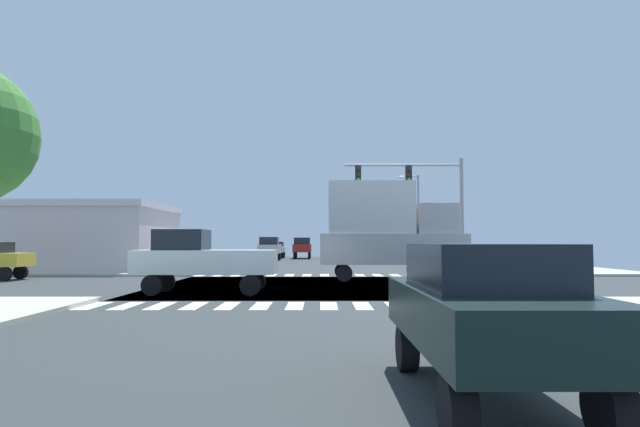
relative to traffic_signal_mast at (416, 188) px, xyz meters
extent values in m
cube|color=#303637|center=(-5.44, -7.09, -4.94)|extent=(14.00, 90.00, 0.05)
cube|color=#303637|center=(-5.44, -7.09, -4.94)|extent=(90.00, 12.00, 0.05)
cube|color=#B2ADA3|center=(7.56, 4.91, -4.85)|extent=(12.00, 12.00, 0.14)
cube|color=#ABB0A6|center=(-18.44, 4.91, -4.85)|extent=(12.00, 12.00, 0.14)
cube|color=silver|center=(-12.19, -14.39, -4.91)|extent=(0.50, 2.00, 0.01)
cube|color=silver|center=(-11.19, -14.39, -4.91)|extent=(0.50, 2.00, 0.01)
cube|color=silver|center=(-10.19, -14.39, -4.91)|extent=(0.50, 2.00, 0.01)
cube|color=silver|center=(-9.19, -14.39, -4.91)|extent=(0.50, 2.00, 0.01)
cube|color=silver|center=(-8.19, -14.39, -4.91)|extent=(0.50, 2.00, 0.01)
cube|color=silver|center=(-7.19, -14.39, -4.91)|extent=(0.50, 2.00, 0.01)
cube|color=silver|center=(-6.19, -14.39, -4.91)|extent=(0.50, 2.00, 0.01)
cube|color=silver|center=(-5.19, -14.39, -4.91)|extent=(0.50, 2.00, 0.01)
cube|color=silver|center=(-4.19, -14.39, -4.91)|extent=(0.50, 2.00, 0.01)
cube|color=silver|center=(-3.19, -14.39, -4.91)|extent=(0.50, 2.00, 0.01)
cube|color=silver|center=(-2.19, -14.39, -4.91)|extent=(0.50, 2.00, 0.01)
cube|color=silver|center=(-1.19, -14.39, -4.91)|extent=(0.50, 2.00, 0.01)
cube|color=silver|center=(-0.19, -14.39, -4.91)|extent=(0.50, 2.00, 0.01)
cube|color=silver|center=(0.81, -14.39, -4.91)|extent=(0.50, 2.00, 0.01)
cube|color=silver|center=(-12.19, 0.21, -4.91)|extent=(0.50, 2.00, 0.01)
cube|color=silver|center=(-11.19, 0.21, -4.91)|extent=(0.50, 2.00, 0.01)
cube|color=silver|center=(-10.19, 0.21, -4.91)|extent=(0.50, 2.00, 0.01)
cube|color=silver|center=(-9.19, 0.21, -4.91)|extent=(0.50, 2.00, 0.01)
cube|color=silver|center=(-8.19, 0.21, -4.91)|extent=(0.50, 2.00, 0.01)
cube|color=silver|center=(-7.19, 0.21, -4.91)|extent=(0.50, 2.00, 0.01)
cube|color=silver|center=(-6.19, 0.21, -4.91)|extent=(0.50, 2.00, 0.01)
cube|color=silver|center=(-5.19, 0.21, -4.91)|extent=(0.50, 2.00, 0.01)
cube|color=silver|center=(-4.19, 0.21, -4.91)|extent=(0.50, 2.00, 0.01)
cube|color=silver|center=(-3.19, 0.21, -4.91)|extent=(0.50, 2.00, 0.01)
cube|color=silver|center=(-2.19, 0.21, -4.91)|extent=(0.50, 2.00, 0.01)
cube|color=silver|center=(-1.19, 0.21, -4.91)|extent=(0.50, 2.00, 0.01)
cube|color=silver|center=(-0.19, 0.21, -4.91)|extent=(0.50, 2.00, 0.01)
cube|color=silver|center=(0.81, 0.21, -4.91)|extent=(0.50, 2.00, 0.01)
cylinder|color=gray|center=(2.59, 0.02, -1.59)|extent=(0.20, 0.20, 6.65)
cylinder|color=gray|center=(-0.75, 0.02, 1.33)|extent=(6.68, 0.14, 0.14)
cube|color=black|center=(-0.41, 0.02, 0.78)|extent=(0.32, 0.40, 1.00)
sphere|color=black|center=(-0.41, -0.22, 1.09)|extent=(0.22, 0.22, 0.22)
sphere|color=black|center=(-0.41, -0.22, 0.78)|extent=(0.22, 0.22, 0.22)
sphere|color=green|center=(-0.41, -0.22, 0.47)|extent=(0.22, 0.22, 0.22)
cube|color=black|center=(-3.29, 0.02, 0.78)|extent=(0.32, 0.40, 1.00)
sphere|color=black|center=(-3.29, -0.22, 1.09)|extent=(0.22, 0.22, 0.22)
sphere|color=black|center=(-3.29, -0.22, 0.78)|extent=(0.22, 0.22, 0.22)
sphere|color=green|center=(-3.29, -0.22, 0.47)|extent=(0.22, 0.22, 0.22)
cylinder|color=gray|center=(2.74, 14.35, -1.20)|extent=(0.16, 0.16, 7.43)
cylinder|color=gray|center=(2.04, 14.35, 2.41)|extent=(1.40, 0.10, 0.10)
ellipsoid|color=silver|center=(1.34, 14.35, 2.36)|extent=(0.60, 0.32, 0.20)
cube|color=beige|center=(-22.08, 5.81, -2.91)|extent=(12.01, 9.33, 4.01)
cube|color=silver|center=(-22.08, 5.81, -0.71)|extent=(12.31, 9.63, 0.40)
cube|color=black|center=(-14.58, 2.15, -4.02)|extent=(0.24, 2.20, 1.80)
cylinder|color=black|center=(-9.64, 21.64, -4.55)|extent=(0.26, 0.74, 0.74)
cylinder|color=black|center=(-11.24, 21.64, -4.55)|extent=(0.26, 0.74, 0.74)
cylinder|color=black|center=(-9.64, 25.11, -4.55)|extent=(0.26, 0.74, 0.74)
cylinder|color=black|center=(-11.24, 25.11, -4.55)|extent=(0.26, 0.74, 0.74)
cube|color=#BBABBD|center=(-10.44, 23.37, -3.75)|extent=(2.00, 5.10, 0.86)
cube|color=black|center=(-10.44, 22.48, -2.95)|extent=(1.76, 1.78, 0.75)
cylinder|color=black|center=(-11.37, -11.39, -4.55)|extent=(0.74, 0.26, 0.74)
cylinder|color=black|center=(-11.37, -9.79, -4.55)|extent=(0.74, 0.26, 0.74)
cylinder|color=black|center=(-7.91, -11.39, -4.55)|extent=(0.74, 0.26, 0.74)
cylinder|color=black|center=(-7.91, -9.79, -4.55)|extent=(0.74, 0.26, 0.74)
cube|color=silver|center=(-9.64, -10.59, -3.75)|extent=(5.10, 2.00, 0.86)
cube|color=black|center=(-10.53, -10.59, -2.95)|extent=(1.79, 1.76, 0.75)
cylinder|color=black|center=(0.60, -2.63, -4.52)|extent=(0.80, 0.26, 0.80)
cylinder|color=black|center=(0.60, -4.55, -4.52)|extent=(0.80, 0.26, 0.80)
cylinder|color=black|center=(-4.30, -2.63, -4.52)|extent=(0.80, 0.26, 0.80)
cylinder|color=black|center=(-4.30, -4.55, -4.52)|extent=(0.80, 0.26, 0.80)
cube|color=#B8B6B5|center=(-1.85, -3.59, -3.38)|extent=(7.20, 2.40, 1.49)
cube|color=white|center=(-2.93, -3.59, -1.35)|extent=(4.18, 2.30, 2.56)
cube|color=#B8B6B5|center=(0.31, -3.59, -1.89)|extent=(2.02, 2.11, 1.49)
cylinder|color=black|center=(-4.16, -22.44, -4.58)|extent=(0.26, 0.68, 0.68)
cylinder|color=black|center=(-2.72, -22.44, -4.58)|extent=(0.26, 0.68, 0.68)
cylinder|color=black|center=(-4.16, -25.37, -4.58)|extent=(0.26, 0.68, 0.68)
cylinder|color=black|center=(-2.72, -25.37, -4.58)|extent=(0.26, 0.68, 0.68)
cube|color=black|center=(-3.44, -23.91, -3.91)|extent=(1.80, 4.30, 0.66)
cube|color=black|center=(-3.44, -23.91, -3.31)|extent=(1.55, 2.24, 0.54)
cylinder|color=black|center=(-9.72, 30.55, -4.58)|extent=(0.26, 0.68, 0.68)
cylinder|color=black|center=(-11.16, 30.55, -4.58)|extent=(0.26, 0.68, 0.68)
cylinder|color=black|center=(-9.72, 33.47, -4.58)|extent=(0.26, 0.68, 0.68)
cylinder|color=black|center=(-11.16, 33.47, -4.58)|extent=(0.26, 0.68, 0.68)
cube|color=silver|center=(-10.44, 32.01, -3.91)|extent=(1.80, 4.30, 0.66)
cube|color=black|center=(-10.44, 32.01, -3.31)|extent=(1.55, 2.24, 0.54)
cylinder|color=black|center=(-20.73, -2.87, -4.58)|extent=(0.68, 0.26, 0.68)
cylinder|color=black|center=(-20.73, -4.31, -4.58)|extent=(0.68, 0.26, 0.68)
cylinder|color=black|center=(-6.64, 28.75, -4.55)|extent=(0.26, 0.74, 0.74)
cylinder|color=black|center=(-8.24, 28.75, -4.55)|extent=(0.26, 0.74, 0.74)
cylinder|color=black|center=(-6.64, 32.22, -4.55)|extent=(0.26, 0.74, 0.74)
cylinder|color=black|center=(-8.24, 32.22, -4.55)|extent=(0.26, 0.74, 0.74)
cube|color=maroon|center=(-7.44, 30.49, -3.75)|extent=(2.00, 5.10, 0.86)
cube|color=black|center=(-7.44, 29.60, -2.95)|extent=(1.76, 1.78, 0.75)
camera|label=1|loc=(-5.45, -30.54, -3.01)|focal=30.37mm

